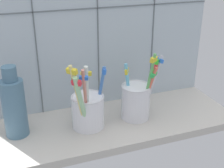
% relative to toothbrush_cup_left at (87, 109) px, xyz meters
% --- Properties ---
extents(counter_slab, '(0.64, 0.22, 0.02)m').
position_rel_toothbrush_cup_left_xyz_m(counter_slab, '(0.07, 0.00, -0.06)').
color(counter_slab, '#BCB7AD').
rests_on(counter_slab, ground).
extents(tile_wall_back, '(0.64, 0.02, 0.45)m').
position_rel_toothbrush_cup_left_xyz_m(tile_wall_back, '(0.07, 0.12, 0.16)').
color(tile_wall_back, '#B2C1CC').
rests_on(tile_wall_back, ground).
extents(toothbrush_cup_left, '(0.11, 0.11, 0.19)m').
position_rel_toothbrush_cup_left_xyz_m(toothbrush_cup_left, '(0.00, 0.00, 0.00)').
color(toothbrush_cup_left, white).
rests_on(toothbrush_cup_left, counter_slab).
extents(toothbrush_cup_right, '(0.11, 0.08, 0.18)m').
position_rel_toothbrush_cup_left_xyz_m(toothbrush_cup_right, '(0.13, 0.00, 0.00)').
color(toothbrush_cup_right, white).
rests_on(toothbrush_cup_right, counter_slab).
extents(ceramic_vase, '(0.05, 0.05, 0.17)m').
position_rel_toothbrush_cup_left_xyz_m(ceramic_vase, '(-0.17, 0.02, 0.03)').
color(ceramic_vase, slate).
rests_on(ceramic_vase, counter_slab).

